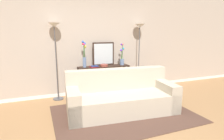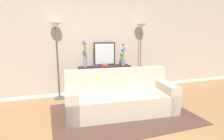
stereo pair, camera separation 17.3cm
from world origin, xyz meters
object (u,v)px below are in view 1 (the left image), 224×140
console_table (104,75)px  vase_tall_flowers (84,57)px  fruit_bowl (104,65)px  book_row_under_console (90,94)px  wall_mirror (103,54)px  book_stack (94,67)px  vase_short_flowers (122,59)px  floor_lamp_right (139,39)px  floor_lamp_left (55,40)px  couch (121,97)px

console_table → vase_tall_flowers: size_ratio=2.04×
console_table → fruit_bowl: size_ratio=6.90×
console_table → book_row_under_console: bearing=180.0°
wall_mirror → book_stack: bearing=-147.4°
console_table → vase_tall_flowers: 0.73m
vase_tall_flowers → vase_short_flowers: 1.04m
wall_mirror → vase_short_flowers: (0.48, -0.15, -0.13)m
floor_lamp_right → vase_tall_flowers: (-1.61, -0.04, -0.43)m
console_table → floor_lamp_right: (1.09, 0.06, 0.95)m
wall_mirror → book_row_under_console: size_ratio=1.92×
floor_lamp_left → floor_lamp_right: bearing=0.0°
couch → fruit_bowl: size_ratio=11.65×
floor_lamp_left → wall_mirror: (1.25, 0.07, -0.39)m
floor_lamp_left → couch: bearing=-47.4°
floor_lamp_right → wall_mirror: 1.13m
console_table → floor_lamp_left: bearing=177.4°
console_table → book_row_under_console: console_table is taller
floor_lamp_right → book_row_under_console: (-1.50, -0.06, -1.43)m
couch → book_row_under_console: bearing=106.5°
vase_short_flowers → book_stack: vase_short_flowers is taller
wall_mirror → fruit_bowl: 0.36m
console_table → wall_mirror: 0.57m
vase_short_flowers → book_stack: bearing=-175.7°
book_row_under_console → fruit_bowl: bearing=-13.8°
console_table → couch: bearing=-92.2°
couch → floor_lamp_left: (-1.16, 1.27, 1.17)m
wall_mirror → couch: bearing=-93.6°
vase_tall_flowers → vase_short_flowers: vase_tall_flowers is taller
fruit_bowl → vase_short_flowers: bearing=7.8°
couch → floor_lamp_right: (1.14, 1.27, 1.18)m
fruit_bowl → book_row_under_console: size_ratio=0.62×
book_row_under_console → vase_tall_flowers: bearing=170.3°
fruit_bowl → book_row_under_console: fruit_bowl is taller
floor_lamp_right → book_stack: size_ratio=8.28×
couch → floor_lamp_left: 2.08m
couch → vase_short_flowers: (0.57, 1.19, 0.65)m
console_table → fruit_bowl: bearing=-107.5°
book_stack → couch: bearing=-77.8°
fruit_bowl → floor_lamp_right: bearing=7.6°
book_row_under_console → floor_lamp_left: bearing=176.0°
floor_lamp_left → book_stack: (0.92, -0.14, -0.68)m
floor_lamp_right → wall_mirror: (-1.05, 0.07, -0.40)m
wall_mirror → book_row_under_console: (-0.44, -0.13, -1.03)m
floor_lamp_right → vase_short_flowers: size_ratio=3.25×
book_stack → book_row_under_console: book_stack is taller
console_table → fruit_bowl: 0.29m
couch → wall_mirror: (0.08, 1.34, 0.78)m
floor_lamp_right → fruit_bowl: (-1.12, -0.15, -0.67)m
couch → book_row_under_console: (-0.36, 1.21, -0.25)m
wall_mirror → vase_tall_flowers: bearing=-168.7°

